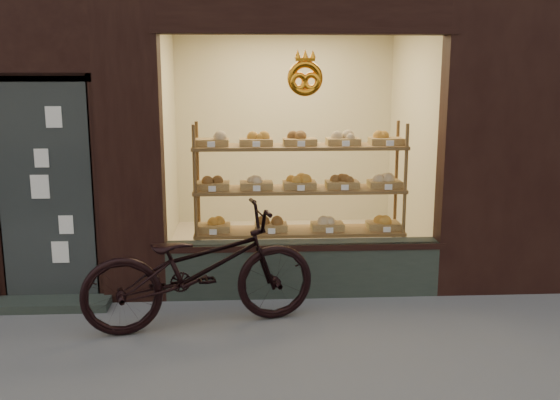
{
  "coord_description": "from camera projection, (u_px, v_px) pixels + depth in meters",
  "views": [
    {
      "loc": [
        -0.11,
        -3.84,
        2.21
      ],
      "look_at": [
        0.22,
        2.0,
        1.0
      ],
      "focal_mm": 40.0,
      "sensor_mm": 36.0,
      "label": 1
    }
  ],
  "objects": [
    {
      "name": "display_shelf",
      "position": [
        299.0,
        200.0,
        6.54
      ],
      "size": [
        2.2,
        0.45,
        1.7
      ],
      "color": "brown",
      "rests_on": "ground"
    },
    {
      "name": "bicycle",
      "position": [
        200.0,
        268.0,
        5.43
      ],
      "size": [
        2.14,
        1.15,
        1.07
      ],
      "primitive_type": "imported",
      "rotation": [
        0.0,
        0.0,
        1.8
      ],
      "color": "black",
      "rests_on": "ground"
    }
  ]
}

